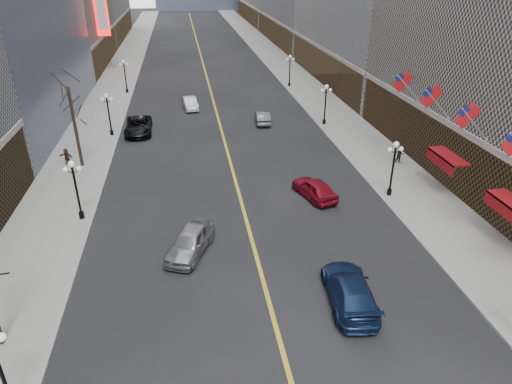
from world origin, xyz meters
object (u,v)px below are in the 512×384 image
object	(u,v)px
car_sb_near	(350,290)
car_sb_mid	(315,188)
streetlamp_east_1	(394,163)
streetlamp_west_2	(108,110)
streetlamp_east_3	(290,67)
streetlamp_west_1	(75,184)
streetlamp_east_2	(326,100)
car_nb_near	(190,242)
car_sb_far	(263,117)
streetlamp_west_3	(125,73)
car_nb_mid	(190,103)
car_nb_far	(138,126)

from	to	relation	value
car_sb_near	car_sb_mid	size ratio (longest dim) A/B	1.24
streetlamp_east_1	streetlamp_west_2	xyz separation A→B (m)	(-23.60, 18.00, 0.00)
streetlamp_east_3	car_sb_mid	distance (m)	35.75
streetlamp_east_1	car_sb_mid	xyz separation A→B (m)	(-5.95, 0.81, -2.11)
streetlamp_west_1	streetlamp_east_1	bearing A→B (deg)	0.00
streetlamp_east_2	car_nb_near	distance (m)	28.43
streetlamp_east_2	car_sb_far	bearing A→B (deg)	164.71
streetlamp_east_1	streetlamp_east_3	xyz separation A→B (m)	(0.00, 36.00, 0.00)
streetlamp_west_1	streetlamp_west_2	bearing A→B (deg)	90.00
streetlamp_east_3	streetlamp_west_2	xyz separation A→B (m)	(-23.60, -18.00, 0.00)
car_sb_far	streetlamp_west_3	bearing A→B (deg)	-38.77
car_sb_near	streetlamp_west_2	bearing A→B (deg)	-55.65
streetlamp_west_2	streetlamp_west_3	xyz separation A→B (m)	(0.00, 18.00, 0.00)
streetlamp_east_1	streetlamp_west_2	size ratio (longest dim) A/B	1.00
streetlamp_west_1	car_nb_mid	xyz separation A→B (m)	(8.63, 26.95, -2.16)
streetlamp_west_1	streetlamp_west_2	xyz separation A→B (m)	(0.00, 18.00, 0.00)
streetlamp_east_1	streetlamp_west_2	bearing A→B (deg)	142.67
streetlamp_east_1	car_nb_far	world-z (taller)	streetlamp_east_1
streetlamp_west_3	car_nb_near	xyz separation A→B (m)	(7.68, -41.46, -2.06)
streetlamp_west_3	car_nb_far	size ratio (longest dim) A/B	0.75
car_nb_mid	car_sb_near	distance (m)	39.35
streetlamp_east_2	streetlamp_west_3	world-z (taller)	same
streetlamp_east_2	streetlamp_east_3	bearing A→B (deg)	90.00
streetlamp_west_3	car_sb_far	xyz separation A→B (m)	(16.76, -16.13, -2.17)
car_nb_far	car_sb_near	size ratio (longest dim) A/B	1.04
streetlamp_west_2	car_sb_mid	bearing A→B (deg)	-44.25
streetlamp_west_3	car_sb_near	size ratio (longest dim) A/B	0.78
streetlamp_west_1	car_sb_mid	world-z (taller)	streetlamp_west_1
streetlamp_east_2	streetlamp_east_3	world-z (taller)	same
car_nb_far	streetlamp_west_3	bearing A→B (deg)	98.11
streetlamp_west_2	car_nb_near	distance (m)	24.78
streetlamp_east_1	streetlamp_west_3	bearing A→B (deg)	123.25
streetlamp_west_2	streetlamp_west_3	bearing A→B (deg)	90.00
car_sb_near	car_sb_far	size ratio (longest dim) A/B	1.30
streetlamp_east_2	car_nb_mid	bearing A→B (deg)	149.12
streetlamp_west_1	car_sb_near	bearing A→B (deg)	-35.87
car_sb_far	streetlamp_east_3	bearing A→B (deg)	-107.84
streetlamp_east_2	car_nb_mid	world-z (taller)	streetlamp_east_2
car_nb_near	car_sb_near	size ratio (longest dim) A/B	0.86
streetlamp_west_2	car_nb_near	world-z (taller)	streetlamp_west_2
streetlamp_west_2	car_sb_mid	size ratio (longest dim) A/B	0.97
car_sb_near	car_sb_far	bearing A→B (deg)	-85.33
streetlamp_east_2	streetlamp_west_1	world-z (taller)	same
car_nb_mid	car_sb_mid	distance (m)	27.65
car_sb_mid	streetlamp_west_2	bearing A→B (deg)	-61.28
streetlamp_east_3	car_nb_mid	xyz separation A→B (m)	(-14.97, -9.05, -2.16)
streetlamp_east_3	streetlamp_west_1	distance (m)	43.05
streetlamp_east_3	streetlamp_west_3	xyz separation A→B (m)	(-23.60, 0.00, 0.00)
streetlamp_east_1	streetlamp_west_3	xyz separation A→B (m)	(-23.60, 36.00, 0.00)
car_nb_far	car_sb_near	world-z (taller)	car_sb_near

